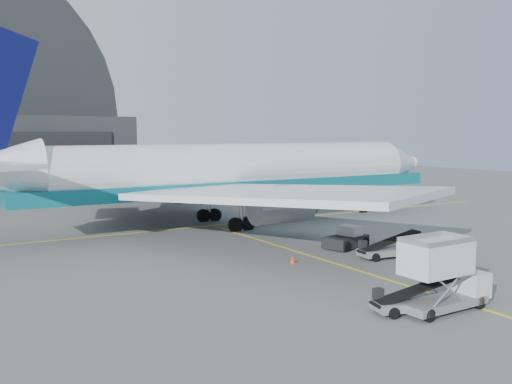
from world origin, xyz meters
TOP-DOWN VIEW (x-y plane):
  - ground at (0.00, 0.00)m, footprint 200.00×200.00m
  - taxi_lines at (0.00, 12.67)m, footprint 80.00×42.12m
  - distant_bldg_a at (38.00, 72.00)m, footprint 14.00×8.00m
  - distant_bldg_b at (55.00, 68.00)m, footprint 8.00×6.00m
  - airliner at (1.01, 19.26)m, footprint 55.97×54.27m
  - catering_truck at (-2.26, -11.93)m, footprint 5.68×2.28m
  - pushback_tug at (4.56, 3.98)m, footprint 4.42×3.27m
  - belt_loader_a at (-3.68, -11.30)m, footprint 4.99×2.68m
  - belt_loader_b at (4.74, -0.75)m, footprint 5.32×2.44m
  - traffic_cone at (-2.71, 1.46)m, footprint 0.41×0.41m

SIDE VIEW (x-z plane):
  - ground at x=0.00m, z-range 0.00..0.00m
  - distant_bldg_a at x=38.00m, z-range -2.00..2.00m
  - distant_bldg_b at x=55.00m, z-range -1.40..1.40m
  - taxi_lines at x=0.00m, z-range 0.00..0.02m
  - traffic_cone at x=-2.71m, z-range -0.02..0.58m
  - belt_loader_a at x=-3.68m, z-range -0.36..1.51m
  - belt_loader_b at x=4.74m, z-range -0.38..1.61m
  - pushback_tug at x=4.56m, z-range -0.23..1.61m
  - catering_truck at x=-2.26m, z-range 0.02..3.90m
  - airliner at x=1.01m, z-range -4.32..15.32m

